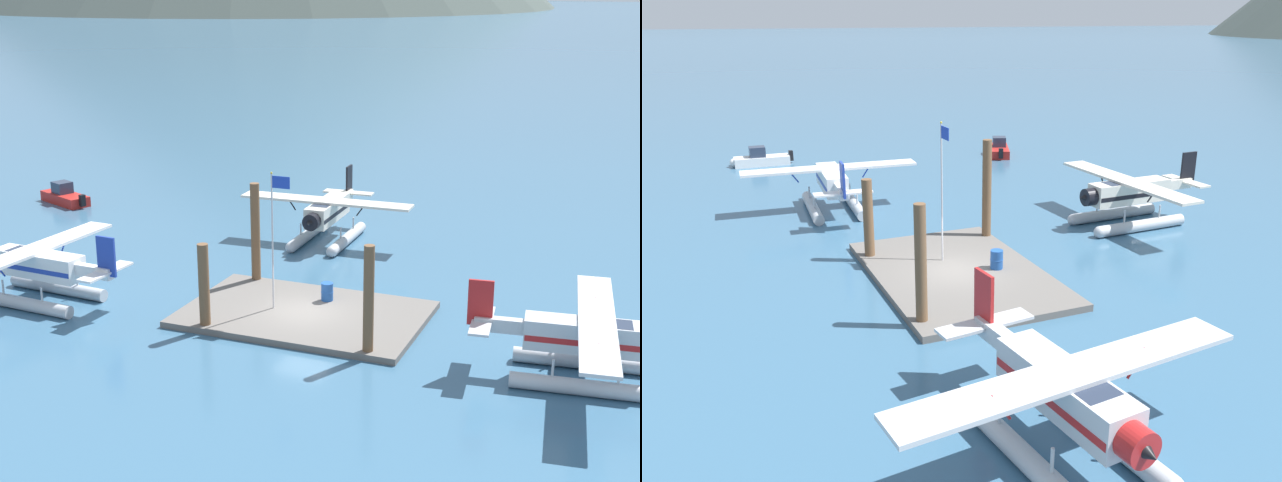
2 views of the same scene
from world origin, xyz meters
The scene contains 12 objects.
ground_plane centered at (0.00, 0.00, 0.00)m, with size 1200.00×1200.00×0.00m, color #38607F.
dock_platform centered at (0.00, 0.00, 0.15)m, with size 11.15×7.29×0.30m, color #66605B.
piling_near_left centered at (-3.52, -3.12, 2.03)m, with size 0.49×0.49×4.07m, color brown.
piling_near_right centered at (4.23, -3.19, 2.45)m, with size 0.45×0.45×4.90m, color brown.
piling_far_left centered at (-4.10, 3.36, 2.68)m, with size 0.48×0.48×5.37m, color brown.
flagpole centered at (-1.41, -0.12, 4.34)m, with size 0.95×0.10×6.55m.
fuel_drum centered at (0.45, 1.77, 0.74)m, with size 0.62×0.62×0.88m.
seaplane_silver_stbd_aft centered at (12.90, -2.22, 1.58)m, with size 7.95×10.49×3.84m.
seaplane_white_port_aft centered at (-12.79, -2.88, 1.58)m, with size 7.98×10.46×3.84m.
seaplane_cream_bow_left centered at (-3.50, 11.85, 1.58)m, with size 10.44×7.98×3.84m.
boat_white_open_sw centered at (-27.79, -5.46, 0.49)m, with size 1.57×4.89×1.50m.
boat_red_open_west centered at (-24.21, 13.87, 0.49)m, with size 4.61×2.99×1.50m.
Camera 2 is at (25.74, -10.58, 11.31)m, focal length 36.89 mm.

